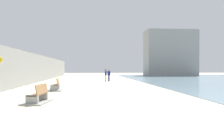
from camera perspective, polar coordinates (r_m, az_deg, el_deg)
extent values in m
plane|color=beige|center=(27.89, -4.16, -3.25)|extent=(120.00, 120.00, 0.00)
cube|color=gray|center=(28.71, -19.31, 0.35)|extent=(0.80, 64.00, 3.52)
cube|color=gray|center=(12.20, -18.74, -6.88)|extent=(0.62, 0.28, 0.50)
cube|color=gray|center=(13.51, -16.55, -6.16)|extent=(0.62, 0.28, 0.50)
cube|color=#997047|center=(12.83, -17.59, -5.61)|extent=(0.71, 1.65, 0.06)
cube|color=#997047|center=(12.72, -16.62, -4.39)|extent=(0.38, 1.61, 0.50)
cube|color=gray|center=(12.88, -17.59, -7.42)|extent=(1.37, 2.23, 0.08)
cube|color=gray|center=(18.87, -13.80, -4.28)|extent=(0.61, 0.23, 0.50)
cube|color=gray|center=(20.26, -13.42, -3.95)|extent=(0.61, 0.23, 0.50)
cube|color=#997047|center=(19.55, -13.60, -3.52)|extent=(0.59, 1.63, 0.06)
cube|color=#997047|center=(19.52, -12.93, -2.70)|extent=(0.25, 1.61, 0.50)
cube|color=gray|center=(19.59, -13.60, -4.72)|extent=(1.22, 2.16, 0.08)
cylinder|color=gold|center=(31.69, -1.58, -2.06)|extent=(0.12, 0.12, 0.83)
cylinder|color=gold|center=(31.56, -1.50, -2.07)|extent=(0.12, 0.12, 0.83)
cube|color=navy|center=(31.60, -1.54, -0.78)|extent=(0.25, 0.35, 0.59)
sphere|color=brown|center=(31.60, -1.54, 0.01)|extent=(0.22, 0.22, 0.22)
cylinder|color=navy|center=(31.81, -1.66, -0.72)|extent=(0.09, 0.09, 0.53)
cylinder|color=navy|center=(31.39, -1.42, -0.74)|extent=(0.09, 0.09, 0.53)
cylinder|color=navy|center=(31.89, -0.68, -2.06)|extent=(0.12, 0.12, 0.81)
cylinder|color=navy|center=(31.98, -0.85, -2.05)|extent=(0.12, 0.12, 0.81)
cube|color=navy|center=(31.91, -0.76, -0.82)|extent=(0.35, 0.36, 0.57)
sphere|color=#936B4C|center=(31.90, -0.76, -0.05)|extent=(0.22, 0.22, 0.22)
cylinder|color=navy|center=(31.76, -0.47, -0.77)|extent=(0.09, 0.09, 0.51)
cylinder|color=navy|center=(32.06, -1.05, -0.76)|extent=(0.09, 0.09, 0.51)
cube|color=gray|center=(59.12, 13.84, 3.97)|extent=(12.00, 6.00, 10.89)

